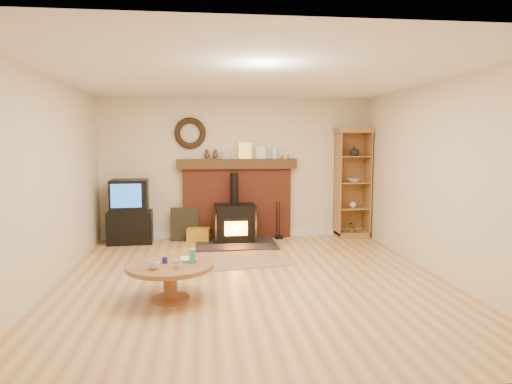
{
  "coord_description": "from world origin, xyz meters",
  "views": [
    {
      "loc": [
        -0.62,
        -5.73,
        1.8
      ],
      "look_at": [
        0.16,
        1.0,
        1.05
      ],
      "focal_mm": 32.0,
      "sensor_mm": 36.0,
      "label": 1
    }
  ],
  "objects": [
    {
      "name": "ground",
      "position": [
        0.0,
        0.0,
        0.0
      ],
      "size": [
        5.5,
        5.5,
        0.0
      ],
      "primitive_type": "plane",
      "color": "#B7804C",
      "rests_on": "ground"
    },
    {
      "name": "firelog_box",
      "position": [
        -0.72,
        2.4,
        0.12
      ],
      "size": [
        0.44,
        0.32,
        0.25
      ],
      "primitive_type": "cube",
      "rotation": [
        0.0,
        0.0,
        -0.19
      ],
      "color": "yellow",
      "rests_on": "ground"
    },
    {
      "name": "chimney_breast",
      "position": [
        0.0,
        2.67,
        0.8
      ],
      "size": [
        2.2,
        0.22,
        1.78
      ],
      "color": "brown",
      "rests_on": "ground"
    },
    {
      "name": "room_shell",
      "position": [
        -0.02,
        0.09,
        1.72
      ],
      "size": [
        5.02,
        5.52,
        2.61
      ],
      "color": "beige",
      "rests_on": "ground"
    },
    {
      "name": "wood_stove",
      "position": [
        -0.07,
        2.27,
        0.33
      ],
      "size": [
        1.4,
        1.0,
        1.24
      ],
      "color": "black",
      "rests_on": "ground"
    },
    {
      "name": "area_rug",
      "position": [
        -0.17,
        1.02,
        0.01
      ],
      "size": [
        1.66,
        1.27,
        0.01
      ],
      "primitive_type": "cube",
      "rotation": [
        0.0,
        0.0,
        0.17
      ],
      "color": "brown",
      "rests_on": "ground"
    },
    {
      "name": "fire_tools",
      "position": [
        0.76,
        2.5,
        0.11
      ],
      "size": [
        0.16,
        0.16,
        0.7
      ],
      "color": "black",
      "rests_on": "ground"
    },
    {
      "name": "leaning_painting",
      "position": [
        -0.97,
        2.55,
        0.3
      ],
      "size": [
        0.5,
        0.13,
        0.6
      ],
      "primitive_type": "cube",
      "rotation": [
        -0.17,
        0.0,
        0.0
      ],
      "color": "black",
      "rests_on": "ground"
    },
    {
      "name": "curio_cabinet",
      "position": [
        2.17,
        2.56,
        1.03
      ],
      "size": [
        0.66,
        0.48,
        2.06
      ],
      "color": "olive",
      "rests_on": "ground"
    },
    {
      "name": "tv_unit",
      "position": [
        -1.92,
        2.47,
        0.54
      ],
      "size": [
        0.8,
        0.58,
        1.13
      ],
      "color": "black",
      "rests_on": "ground"
    },
    {
      "name": "coffee_table",
      "position": [
        -1.0,
        -0.63,
        0.34
      ],
      "size": [
        0.99,
        0.99,
        0.58
      ],
      "color": "brown",
      "rests_on": "ground"
    }
  ]
}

